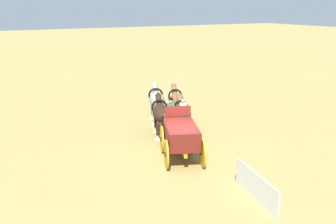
{
  "coord_description": "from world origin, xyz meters",
  "views": [
    {
      "loc": [
        -14.81,
        9.07,
        7.32
      ],
      "look_at": [
        4.01,
        -1.52,
        1.2
      ],
      "focal_mm": 40.3,
      "sensor_mm": 36.0,
      "label": 1
    }
  ],
  "objects_px": {
    "draft_horse_lead_near": "(157,100)",
    "draft_horse_lead_off": "(177,101)",
    "draft_horse_rear_near": "(161,113)",
    "draft_horse_rear_off": "(183,113)",
    "show_wagon": "(181,134)"
  },
  "relations": [
    {
      "from": "draft_horse_rear_off",
      "to": "draft_horse_lead_off",
      "type": "height_order",
      "value": "draft_horse_lead_off"
    },
    {
      "from": "draft_horse_lead_near",
      "to": "draft_horse_rear_off",
      "type": "bearing_deg",
      "value": -175.97
    },
    {
      "from": "draft_horse_lead_near",
      "to": "draft_horse_lead_off",
      "type": "height_order",
      "value": "draft_horse_lead_near"
    },
    {
      "from": "show_wagon",
      "to": "draft_horse_rear_off",
      "type": "distance_m",
      "value": 3.55
    },
    {
      "from": "show_wagon",
      "to": "draft_horse_lead_near",
      "type": "distance_m",
      "value": 6.11
    },
    {
      "from": "draft_horse_rear_near",
      "to": "draft_horse_rear_off",
      "type": "height_order",
      "value": "draft_horse_rear_near"
    },
    {
      "from": "draft_horse_rear_near",
      "to": "draft_horse_lead_off",
      "type": "relative_size",
      "value": 0.99
    },
    {
      "from": "draft_horse_lead_near",
      "to": "draft_horse_lead_off",
      "type": "relative_size",
      "value": 0.99
    },
    {
      "from": "show_wagon",
      "to": "draft_horse_rear_near",
      "type": "relative_size",
      "value": 1.85
    },
    {
      "from": "draft_horse_lead_near",
      "to": "draft_horse_lead_off",
      "type": "distance_m",
      "value": 1.3
    },
    {
      "from": "draft_horse_rear_off",
      "to": "draft_horse_lead_near",
      "type": "distance_m",
      "value": 2.89
    },
    {
      "from": "draft_horse_rear_off",
      "to": "draft_horse_lead_off",
      "type": "distance_m",
      "value": 2.59
    },
    {
      "from": "draft_horse_lead_near",
      "to": "draft_horse_lead_off",
      "type": "xyz_separation_m",
      "value": [
        -0.5,
        -1.2,
        -0.08
      ]
    },
    {
      "from": "draft_horse_rear_near",
      "to": "draft_horse_lead_off",
      "type": "xyz_separation_m",
      "value": [
        1.9,
        -2.2,
        0.03
      ]
    },
    {
      "from": "draft_horse_rear_near",
      "to": "show_wagon",
      "type": "bearing_deg",
      "value": 167.88
    }
  ]
}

